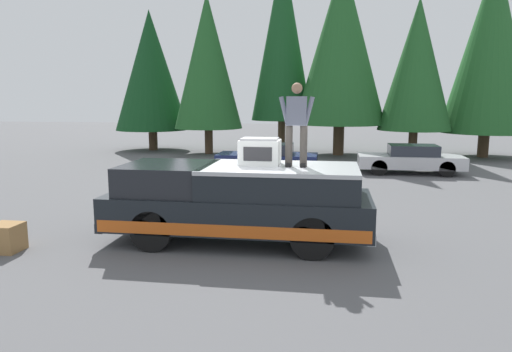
{
  "coord_description": "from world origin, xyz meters",
  "views": [
    {
      "loc": [
        -9.73,
        -1.5,
        3.06
      ],
      "look_at": [
        0.43,
        0.08,
        1.35
      ],
      "focal_mm": 33.47,
      "sensor_mm": 36.0,
      "label": 1
    }
  ],
  "objects_px": {
    "pickup_truck": "(239,202)",
    "compressor_unit": "(260,151)",
    "parked_car_silver": "(411,159)",
    "parked_car_navy": "(268,158)",
    "person_on_truck_bed": "(297,122)",
    "wooden_crate": "(6,238)"
  },
  "relations": [
    {
      "from": "wooden_crate",
      "to": "pickup_truck",
      "type": "bearing_deg",
      "value": -73.4
    },
    {
      "from": "person_on_truck_bed",
      "to": "parked_car_navy",
      "type": "height_order",
      "value": "person_on_truck_bed"
    },
    {
      "from": "compressor_unit",
      "to": "wooden_crate",
      "type": "relative_size",
      "value": 1.5
    },
    {
      "from": "parked_car_navy",
      "to": "wooden_crate",
      "type": "xyz_separation_m",
      "value": [
        -11.08,
        3.83,
        -0.3
      ]
    },
    {
      "from": "compressor_unit",
      "to": "parked_car_navy",
      "type": "relative_size",
      "value": 0.2
    },
    {
      "from": "wooden_crate",
      "to": "parked_car_silver",
      "type": "bearing_deg",
      "value": -39.88
    },
    {
      "from": "person_on_truck_bed",
      "to": "compressor_unit",
      "type": "bearing_deg",
      "value": 77.73
    },
    {
      "from": "parked_car_silver",
      "to": "wooden_crate",
      "type": "relative_size",
      "value": 7.32
    },
    {
      "from": "compressor_unit",
      "to": "person_on_truck_bed",
      "type": "relative_size",
      "value": 0.5
    },
    {
      "from": "person_on_truck_bed",
      "to": "parked_car_silver",
      "type": "bearing_deg",
      "value": -21.15
    },
    {
      "from": "pickup_truck",
      "to": "compressor_unit",
      "type": "bearing_deg",
      "value": -65.86
    },
    {
      "from": "pickup_truck",
      "to": "compressor_unit",
      "type": "distance_m",
      "value": 1.15
    },
    {
      "from": "parked_car_navy",
      "to": "pickup_truck",
      "type": "bearing_deg",
      "value": -176.17
    },
    {
      "from": "pickup_truck",
      "to": "parked_car_silver",
      "type": "xyz_separation_m",
      "value": [
        10.14,
        -5.11,
        -0.29
      ]
    },
    {
      "from": "person_on_truck_bed",
      "to": "parked_car_navy",
      "type": "relative_size",
      "value": 0.41
    },
    {
      "from": "compressor_unit",
      "to": "wooden_crate",
      "type": "height_order",
      "value": "compressor_unit"
    },
    {
      "from": "pickup_truck",
      "to": "parked_car_silver",
      "type": "relative_size",
      "value": 1.35
    },
    {
      "from": "pickup_truck",
      "to": "parked_car_navy",
      "type": "xyz_separation_m",
      "value": [
        9.74,
        0.65,
        -0.29
      ]
    },
    {
      "from": "person_on_truck_bed",
      "to": "wooden_crate",
      "type": "relative_size",
      "value": 3.02
    },
    {
      "from": "parked_car_navy",
      "to": "parked_car_silver",
      "type": "bearing_deg",
      "value": -86.08
    },
    {
      "from": "parked_car_silver",
      "to": "parked_car_navy",
      "type": "height_order",
      "value": "same"
    },
    {
      "from": "compressor_unit",
      "to": "person_on_truck_bed",
      "type": "bearing_deg",
      "value": -102.27
    }
  ]
}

